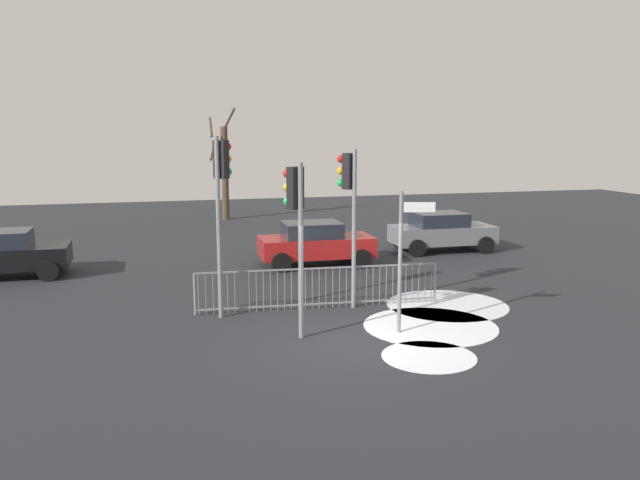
# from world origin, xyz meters

# --- Properties ---
(ground_plane) EXTENTS (60.00, 60.00, 0.00)m
(ground_plane) POSITION_xyz_m (0.00, 0.00, 0.00)
(ground_plane) COLOR #26282D
(traffic_light_mid_right) EXTENTS (0.42, 0.52, 3.84)m
(traffic_light_mid_right) POSITION_xyz_m (-1.07, 0.76, 2.81)
(traffic_light_mid_right) COLOR slate
(traffic_light_mid_right) RESTS_ON ground
(traffic_light_foreground_left) EXTENTS (0.46, 0.47, 4.38)m
(traffic_light_foreground_left) POSITION_xyz_m (-2.43, 2.76, 3.21)
(traffic_light_foreground_left) COLOR slate
(traffic_light_foreground_left) RESTS_ON ground
(traffic_light_foreground_right) EXTENTS (0.45, 0.48, 4.05)m
(traffic_light_foreground_right) POSITION_xyz_m (0.78, 2.79, 2.97)
(traffic_light_foreground_right) COLOR slate
(traffic_light_foreground_right) RESTS_ON ground
(direction_sign_post) EXTENTS (0.77, 0.25, 3.20)m
(direction_sign_post) POSITION_xyz_m (1.27, 0.39, 1.79)
(direction_sign_post) COLOR slate
(direction_sign_post) RESTS_ON ground
(pedestrian_guard_railing) EXTENTS (6.29, 0.46, 1.07)m
(pedestrian_guard_railing) POSITION_xyz_m (-0.01, 2.81, 0.55)
(pedestrian_guard_railing) COLOR slate
(pedestrian_guard_railing) RESTS_ON ground
(car_grey_near) EXTENTS (3.84, 2.00, 1.47)m
(car_grey_near) POSITION_xyz_m (6.49, 9.30, 0.77)
(car_grey_near) COLOR slate
(car_grey_near) RESTS_ON ground
(car_black_mid) EXTENTS (3.81, 1.93, 1.47)m
(car_black_mid) POSITION_xyz_m (-8.56, 8.72, 0.77)
(car_black_mid) COLOR black
(car_black_mid) RESTS_ON ground
(car_red_trailing) EXTENTS (3.84, 2.00, 1.47)m
(car_red_trailing) POSITION_xyz_m (1.24, 8.05, 0.77)
(car_red_trailing) COLOR maroon
(car_red_trailing) RESTS_ON ground
(bare_tree_left) EXTENTS (1.45, 1.44, 5.66)m
(bare_tree_left) POSITION_xyz_m (-0.36, 20.36, 2.58)
(bare_tree_left) COLOR #473828
(bare_tree_left) RESTS_ON ground
(snow_patch_kerb) EXTENTS (3.12, 3.12, 0.01)m
(snow_patch_kerb) POSITION_xyz_m (2.10, 0.66, 0.01)
(snow_patch_kerb) COLOR white
(snow_patch_kerb) RESTS_ON ground
(snow_patch_island) EXTENTS (1.91, 1.91, 0.01)m
(snow_patch_island) POSITION_xyz_m (1.21, -1.22, 0.01)
(snow_patch_island) COLOR white
(snow_patch_island) RESTS_ON ground
(snow_patch_verge) EXTENTS (3.14, 3.14, 0.01)m
(snow_patch_verge) POSITION_xyz_m (3.29, 2.22, 0.01)
(snow_patch_verge) COLOR silver
(snow_patch_verge) RESTS_ON ground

